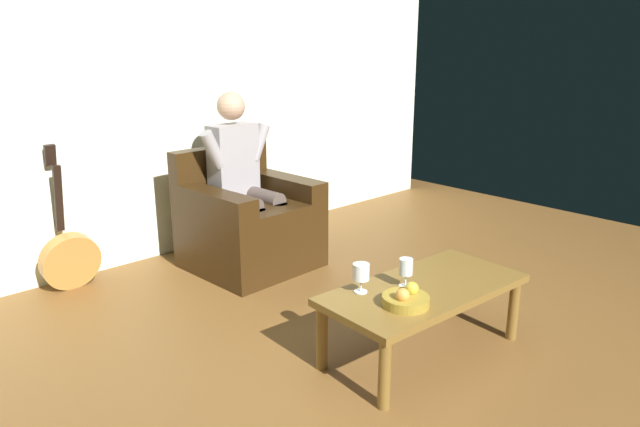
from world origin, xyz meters
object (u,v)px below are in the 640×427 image
(coffee_table, at_px, (424,295))
(fruit_bowl, at_px, (406,299))
(armchair, at_px, (248,224))
(person_seated, at_px, (243,175))
(wine_glass_near, at_px, (361,274))
(guitar, at_px, (70,257))
(wine_glass_far, at_px, (406,269))

(coffee_table, distance_m, fruit_bowl, 0.28)
(armchair, xyz_separation_m, person_seated, (0.00, -0.03, 0.37))
(armchair, distance_m, wine_glass_near, 1.60)
(coffee_table, distance_m, wine_glass_near, 0.39)
(guitar, xyz_separation_m, fruit_bowl, (-0.80, 2.28, 0.20))
(wine_glass_far, xyz_separation_m, fruit_bowl, (0.18, 0.15, -0.07))
(armchair, height_order, coffee_table, armchair)
(wine_glass_near, xyz_separation_m, wine_glass_far, (-0.22, 0.11, -0.00))
(wine_glass_near, bearing_deg, armchair, -104.77)
(coffee_table, distance_m, guitar, 2.44)
(armchair, relative_size, person_seated, 0.68)
(fruit_bowl, bearing_deg, coffee_table, -162.58)
(coffee_table, height_order, fruit_bowl, fruit_bowl)
(coffee_table, bearing_deg, wine_glass_far, -38.69)
(person_seated, distance_m, wine_glass_near, 1.64)
(person_seated, relative_size, guitar, 1.30)
(wine_glass_near, relative_size, fruit_bowl, 0.67)
(wine_glass_near, xyz_separation_m, fruit_bowl, (-0.05, 0.26, -0.07))
(guitar, distance_m, wine_glass_far, 2.36)
(coffee_table, distance_m, wine_glass_far, 0.19)
(coffee_table, relative_size, guitar, 1.18)
(person_seated, bearing_deg, guitar, -23.48)
(armchair, distance_m, coffee_table, 1.72)
(person_seated, distance_m, guitar, 1.32)
(wine_glass_far, bearing_deg, armchair, -96.31)
(coffee_table, bearing_deg, person_seated, -93.27)
(guitar, bearing_deg, coffee_table, 115.67)
(coffee_table, bearing_deg, armchair, -93.38)
(guitar, xyz_separation_m, wine_glass_far, (-0.97, 2.13, 0.27))
(armchair, bearing_deg, fruit_bowl, 76.31)
(armchair, height_order, wine_glass_near, armchair)
(armchair, distance_m, person_seated, 0.37)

